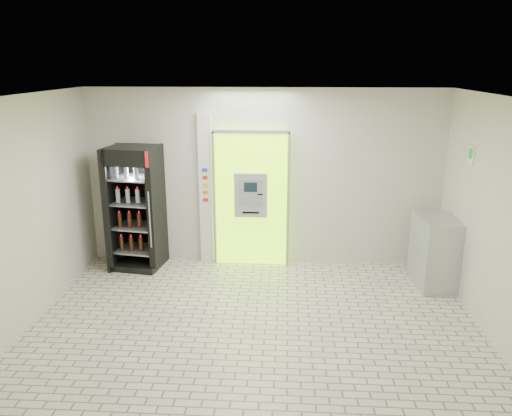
{
  "coord_description": "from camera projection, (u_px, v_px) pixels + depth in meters",
  "views": [
    {
      "loc": [
        0.39,
        -5.73,
        3.38
      ],
      "look_at": [
        -0.04,
        1.2,
        1.35
      ],
      "focal_mm": 35.0,
      "sensor_mm": 36.0,
      "label": 1
    }
  ],
  "objects": [
    {
      "name": "pillar",
      "position": [
        206.0,
        189.0,
        8.5
      ],
      "size": [
        0.22,
        0.11,
        2.6
      ],
      "color": "silver",
      "rests_on": "ground"
    },
    {
      "name": "ground",
      "position": [
        253.0,
        334.0,
        6.46
      ],
      "size": [
        6.0,
        6.0,
        0.0
      ],
      "primitive_type": "plane",
      "color": "#C2B2A0",
      "rests_on": "ground"
    },
    {
      "name": "room_shell",
      "position": [
        253.0,
        197.0,
        5.94
      ],
      "size": [
        6.0,
        6.0,
        6.0
      ],
      "color": "beige",
      "rests_on": "ground"
    },
    {
      "name": "atm_assembly",
      "position": [
        251.0,
        198.0,
        8.46
      ],
      "size": [
        1.3,
        0.24,
        2.33
      ],
      "color": "#A0FC0B",
      "rests_on": "ground"
    },
    {
      "name": "exit_sign",
      "position": [
        471.0,
        155.0,
        7.03
      ],
      "size": [
        0.02,
        0.22,
        0.26
      ],
      "color": "white",
      "rests_on": "room_shell"
    },
    {
      "name": "beverage_cooler",
      "position": [
        136.0,
        210.0,
        8.37
      ],
      "size": [
        0.88,
        0.82,
        2.08
      ],
      "rotation": [
        0.0,
        0.0,
        -0.15
      ],
      "color": "black",
      "rests_on": "ground"
    },
    {
      "name": "steel_cabinet",
      "position": [
        435.0,
        252.0,
        7.74
      ],
      "size": [
        0.63,
        0.87,
        1.1
      ],
      "rotation": [
        0.0,
        0.0,
        0.09
      ],
      "color": "#ABAEB3",
      "rests_on": "ground"
    }
  ]
}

